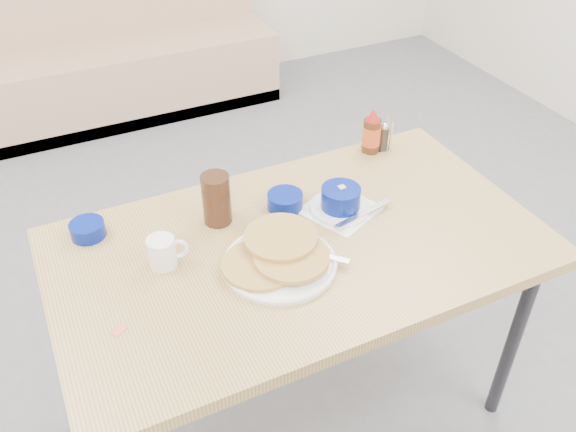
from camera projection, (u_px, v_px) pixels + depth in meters
name	position (u px, v px, depth m)	size (l,w,h in m)	color
booth_bench	(119.00, 57.00, 3.81)	(1.90, 0.56, 1.22)	tan
dining_table	(299.00, 258.00, 1.78)	(1.40, 0.80, 0.76)	tan
pancake_plate	(279.00, 258.00, 1.66)	(0.33, 0.32, 0.06)	white
coffee_mug	(163.00, 252.00, 1.65)	(0.11, 0.08, 0.09)	white
grits_setting	(341.00, 201.00, 1.84)	(0.28, 0.26, 0.08)	white
creamer_bowl	(88.00, 230.00, 1.76)	(0.10, 0.10, 0.05)	navy
butter_bowl	(285.00, 201.00, 1.86)	(0.11, 0.11, 0.05)	navy
amber_tumbler	(216.00, 199.00, 1.78)	(0.08, 0.08, 0.16)	#341C10
condiment_caddy	(377.00, 139.00, 2.12)	(0.11, 0.08, 0.12)	silver
syrup_bottle	(372.00, 133.00, 2.10)	(0.06, 0.06, 0.16)	#47230F
sugar_wrapper	(119.00, 330.00, 1.48)	(0.04, 0.02, 0.00)	#EA574E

